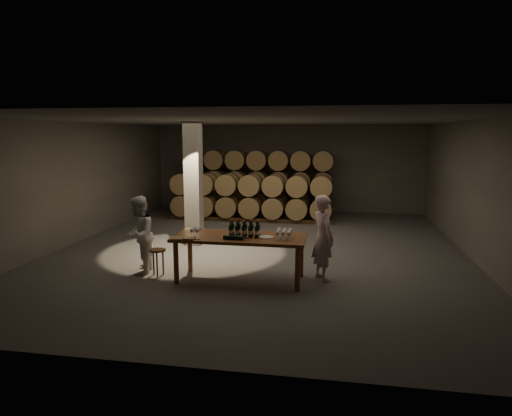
% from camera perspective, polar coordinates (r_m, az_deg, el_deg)
% --- Properties ---
extents(room, '(12.00, 12.00, 12.00)m').
position_cam_1_polar(room, '(11.94, -7.81, 2.97)').
color(room, '#555350').
rests_on(room, ground).
extents(tasting_table, '(2.60, 1.10, 0.90)m').
position_cam_1_polar(tasting_table, '(9.04, -2.02, -4.16)').
color(tasting_table, brown).
rests_on(tasting_table, ground).
extents(barrel_stack_back, '(5.48, 0.95, 2.31)m').
position_cam_1_polar(barrel_stack_back, '(16.62, 0.26, 3.43)').
color(barrel_stack_back, '#54351C').
rests_on(barrel_stack_back, ground).
extents(barrel_stack_front, '(5.48, 0.95, 1.57)m').
position_cam_1_polar(barrel_stack_front, '(15.29, -0.63, 1.52)').
color(barrel_stack_front, '#54351C').
rests_on(barrel_stack_front, ground).
extents(bottle_cluster, '(0.60, 0.23, 0.33)m').
position_cam_1_polar(bottle_cluster, '(8.94, -1.46, -2.84)').
color(bottle_cluster, black).
rests_on(bottle_cluster, tasting_table).
extents(lying_bottles, '(0.49, 0.09, 0.09)m').
position_cam_1_polar(lying_bottles, '(8.70, -2.79, -3.70)').
color(lying_bottles, black).
rests_on(lying_bottles, tasting_table).
extents(glass_cluster_left, '(0.19, 0.30, 0.16)m').
position_cam_1_polar(glass_cluster_left, '(9.12, -7.51, -2.70)').
color(glass_cluster_left, silver).
rests_on(glass_cluster_left, tasting_table).
extents(glass_cluster_right, '(0.31, 0.42, 0.18)m').
position_cam_1_polar(glass_cluster_right, '(8.80, 3.53, -3.00)').
color(glass_cluster_right, silver).
rests_on(glass_cluster_right, tasting_table).
extents(plate, '(0.29, 0.29, 0.02)m').
position_cam_1_polar(plate, '(8.88, 1.29, -3.66)').
color(plate, silver).
rests_on(plate, tasting_table).
extents(notebook_near, '(0.24, 0.20, 0.03)m').
position_cam_1_polar(notebook_near, '(8.82, -8.44, -3.80)').
color(notebook_near, brown).
rests_on(notebook_near, tasting_table).
extents(notebook_corner, '(0.30, 0.34, 0.02)m').
position_cam_1_polar(notebook_corner, '(8.91, -10.08, -3.73)').
color(notebook_corner, brown).
rests_on(notebook_corner, tasting_table).
extents(pen, '(0.12, 0.05, 0.01)m').
position_cam_1_polar(pen, '(8.77, -7.41, -3.92)').
color(pen, black).
rests_on(pen, tasting_table).
extents(stool, '(0.33, 0.33, 0.56)m').
position_cam_1_polar(stool, '(9.60, -12.20, -5.65)').
color(stool, '#54351C').
rests_on(stool, ground).
extents(person_man, '(0.67, 0.75, 1.71)m').
position_cam_1_polar(person_man, '(9.15, 8.37, -3.69)').
color(person_man, silver).
rests_on(person_man, ground).
extents(person_woman, '(0.76, 0.90, 1.63)m').
position_cam_1_polar(person_woman, '(9.78, -14.44, -3.29)').
color(person_woman, white).
rests_on(person_woman, ground).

